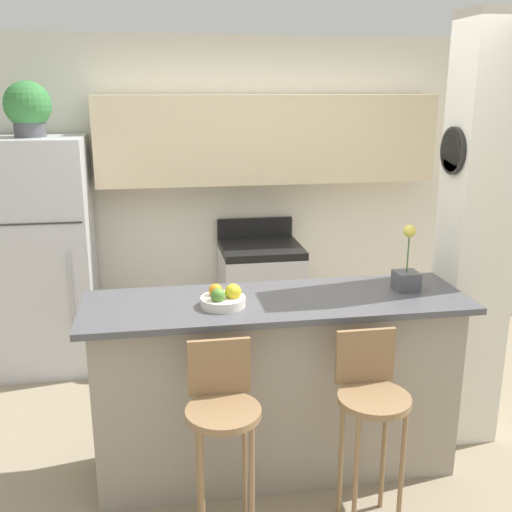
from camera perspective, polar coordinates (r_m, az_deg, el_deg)
ground_plane at (r=3.73m, az=1.87°, el=-19.28°), size 14.00×14.00×0.00m
wall_back at (r=5.02m, az=-1.00°, el=8.04°), size 5.60×0.38×2.55m
pillar_right at (r=3.76m, az=20.15°, el=1.52°), size 0.38×0.32×2.55m
counter_bar at (r=3.46m, az=1.94°, el=-12.16°), size 2.09×0.64×1.04m
refrigerator at (r=4.86m, az=-19.65°, el=-0.01°), size 0.75×0.67×1.80m
stove_range at (r=5.00m, az=0.44°, el=-3.91°), size 0.64×0.64×1.07m
bar_stool_left at (r=2.88m, az=-3.21°, el=-14.84°), size 0.35×0.35×1.00m
bar_stool_right at (r=3.04m, az=10.90°, el=-13.46°), size 0.35×0.35×1.00m
potted_plant_on_fridge at (r=4.70m, az=-20.91°, el=13.07°), size 0.33×0.33×0.40m
orchid_vase at (r=3.47m, az=14.15°, el=-1.56°), size 0.13×0.13×0.38m
fruit_bowl at (r=3.14m, az=-3.13°, el=-4.06°), size 0.24×0.24×0.12m
trash_bin at (r=4.82m, az=-12.29°, el=-8.55°), size 0.28×0.28×0.38m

